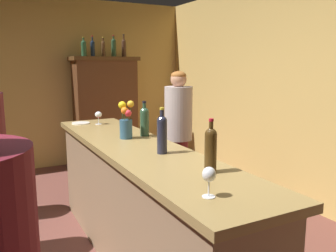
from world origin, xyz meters
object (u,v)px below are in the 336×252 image
object	(u,v)px
flower_arrangement	(126,122)
cheese_plate	(81,123)
display_cabinet	(106,109)
wine_bottle_syrah	(144,120)
display_bottle_midright	(114,47)
display_bottle_midleft	(93,48)
wine_bottle_chardonnay	(211,148)
wine_bottle_pinot	(162,133)
bartender	(178,135)
bar_counter	(139,206)
display_bottle_right	(124,47)
wine_glass_front	(98,115)
wine_glass_mid	(209,176)
display_bottle_center	(103,48)
display_bottle_left	(84,48)

from	to	relation	value
flower_arrangement	cheese_plate	distance (m)	0.96
display_cabinet	flower_arrangement	size ratio (longest dim) A/B	5.33
wine_bottle_syrah	cheese_plate	distance (m)	0.98
wine_bottle_syrah	display_bottle_midright	bearing A→B (deg)	76.15
wine_bottle_syrah	display_bottle_midleft	bearing A→B (deg)	83.26
wine_bottle_chardonnay	wine_bottle_pinot	world-z (taller)	wine_bottle_pinot
wine_bottle_chardonnay	bartender	bearing A→B (deg)	66.56
bar_counter	display_bottle_right	bearing A→B (deg)	70.95
bar_counter	display_bottle_midright	world-z (taller)	display_bottle_midright
wine_bottle_pinot	flower_arrangement	xyz separation A→B (m)	(-0.04, 0.60, -0.01)
wine_glass_front	display_bottle_midleft	xyz separation A→B (m)	(0.49, 1.84, 0.78)
wine_glass_mid	bar_counter	bearing A→B (deg)	84.00
display_bottle_midleft	display_bottle_center	distance (m)	0.17
bar_counter	wine_bottle_chardonnay	size ratio (longest dim) A/B	9.06
wine_glass_front	flower_arrangement	bearing A→B (deg)	-90.22
bartender	wine_bottle_chardonnay	bearing A→B (deg)	66.26
display_bottle_midright	display_cabinet	bearing A→B (deg)	180.00
wine_glass_mid	display_bottle_midright	xyz separation A→B (m)	(0.97, 4.11, 0.78)
cheese_plate	display_bottle_midleft	distance (m)	2.03
wine_bottle_pinot	display_bottle_left	distance (m)	3.35
wine_bottle_chardonnay	wine_bottle_pinot	bearing A→B (deg)	95.22
wine_bottle_pinot	display_bottle_midright	size ratio (longest dim) A/B	0.99
wine_glass_mid	display_bottle_center	world-z (taller)	display_bottle_center
bar_counter	wine_bottle_syrah	xyz separation A→B (m)	(0.21, 0.34, 0.63)
wine_bottle_syrah	display_bottle_midright	distance (m)	2.80
bar_counter	wine_bottle_chardonnay	xyz separation A→B (m)	(0.11, -0.82, 0.64)
wine_bottle_pinot	display_bottle_midright	bearing A→B (deg)	76.32
display_bottle_right	wine_bottle_syrah	bearing A→B (deg)	-107.31
wine_bottle_pinot	display_bottle_midleft	size ratio (longest dim) A/B	1.05
cheese_plate	display_bottle_midright	world-z (taller)	display_bottle_midright
bar_counter	wine_bottle_pinot	world-z (taller)	wine_bottle_pinot
display_bottle_midright	display_bottle_left	bearing A→B (deg)	180.00
bar_counter	wine_bottle_chardonnay	bearing A→B (deg)	-82.45
wine_bottle_syrah	display_bottle_center	bearing A→B (deg)	79.66
display_bottle_center	display_bottle_midright	world-z (taller)	display_bottle_midright
flower_arrangement	display_bottle_midright	bearing A→B (deg)	72.59
display_bottle_midright	display_bottle_right	distance (m)	0.17
display_bottle_right	wine_bottle_chardonnay	bearing A→B (deg)	-103.58
bar_counter	display_bottle_center	size ratio (longest dim) A/B	9.58
bar_counter	display_cabinet	distance (m)	3.07
wine_bottle_pinot	display_bottle_right	distance (m)	3.47
display_cabinet	wine_bottle_chardonnay	xyz separation A→B (m)	(-0.58, -3.79, 0.24)
flower_arrangement	display_bottle_left	distance (m)	2.78
display_bottle_midleft	display_bottle_midright	distance (m)	0.34
cheese_plate	display_cabinet	bearing A→B (deg)	64.30
flower_arrangement	display_bottle_center	distance (m)	2.83
wine_bottle_syrah	display_bottle_center	xyz separation A→B (m)	(0.48, 2.62, 0.73)
bar_counter	flower_arrangement	xyz separation A→B (m)	(0.02, 0.31, 0.63)
display_bottle_center	display_bottle_right	bearing A→B (deg)	0.00
display_bottle_right	display_bottle_midright	bearing A→B (deg)	180.00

